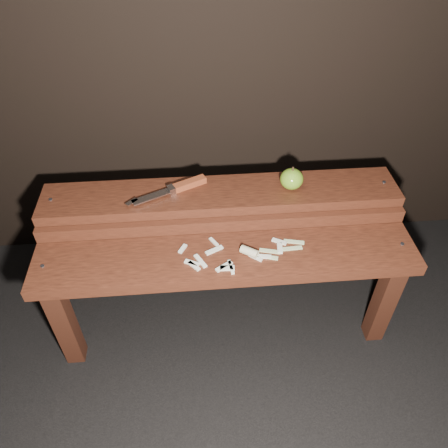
{
  "coord_description": "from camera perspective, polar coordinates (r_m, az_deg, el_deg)",
  "views": [
    {
      "loc": [
        -0.09,
        -0.98,
        1.4
      ],
      "look_at": [
        0.0,
        0.06,
        0.45
      ],
      "focal_mm": 35.0,
      "sensor_mm": 36.0,
      "label": 1
    }
  ],
  "objects": [
    {
      "name": "apple",
      "position": [
        1.48,
        8.83,
        5.84
      ],
      "size": [
        0.08,
        0.08,
        0.08
      ],
      "color": "olive",
      "rests_on": "bench_rear_tier"
    },
    {
      "name": "bench_front_tier",
      "position": [
        1.4,
        0.42,
        -6.28
      ],
      "size": [
        1.2,
        0.2,
        0.42
      ],
      "color": "#33160C",
      "rests_on": "ground"
    },
    {
      "name": "knife",
      "position": [
        1.47,
        -5.79,
        4.84
      ],
      "size": [
        0.27,
        0.14,
        0.03
      ],
      "color": "brown",
      "rests_on": "bench_rear_tier"
    },
    {
      "name": "bench_rear_tier",
      "position": [
        1.52,
        -0.34,
        1.69
      ],
      "size": [
        1.2,
        0.21,
        0.5
      ],
      "color": "#33160C",
      "rests_on": "ground"
    },
    {
      "name": "apple_scraps",
      "position": [
        1.35,
        2.55,
        -3.93
      ],
      "size": [
        0.4,
        0.16,
        0.03
      ],
      "color": "beige",
      "rests_on": "bench_front_tier"
    },
    {
      "name": "ground",
      "position": [
        1.71,
        0.17,
        -12.55
      ],
      "size": [
        60.0,
        60.0,
        0.0
      ],
      "primitive_type": "plane",
      "color": "black"
    }
  ]
}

